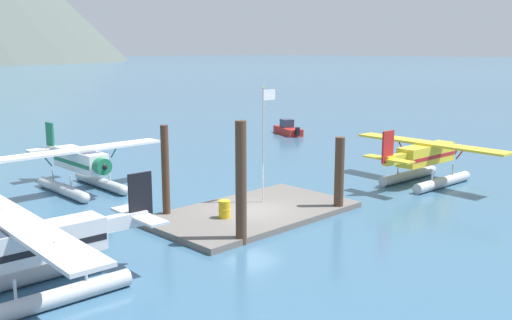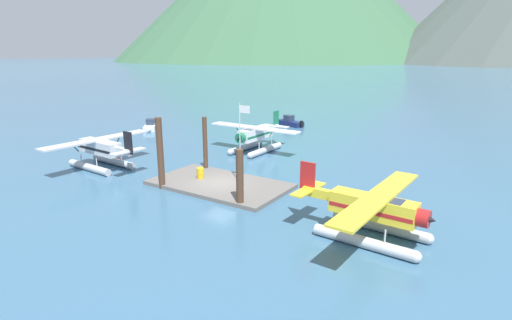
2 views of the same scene
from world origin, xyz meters
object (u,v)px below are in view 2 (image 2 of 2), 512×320
object	(u,v)px
flagpole	(241,135)
boat_navy_open_north	(290,122)
seaplane_silver_port_aft	(100,151)
seaplane_white_bow_left	(255,137)
mooring_buoy	(118,152)
seaplane_yellow_stbd_aft	(373,213)
fuel_drum	(200,173)
boat_white_open_west	(151,126)

from	to	relation	value
flagpole	boat_navy_open_north	size ratio (longest dim) A/B	1.33
seaplane_silver_port_aft	boat_navy_open_north	world-z (taller)	seaplane_silver_port_aft
seaplane_white_bow_left	boat_navy_open_north	world-z (taller)	seaplane_white_bow_left
mooring_buoy	seaplane_yellow_stbd_aft	distance (m)	28.40
flagpole	seaplane_white_bow_left	size ratio (longest dim) A/B	0.60
seaplane_silver_port_aft	boat_navy_open_north	distance (m)	28.91
fuel_drum	mooring_buoy	distance (m)	13.24
fuel_drum	boat_navy_open_north	world-z (taller)	boat_navy_open_north
mooring_buoy	seaplane_yellow_stbd_aft	world-z (taller)	seaplane_yellow_stbd_aft
seaplane_white_bow_left	mooring_buoy	bearing A→B (deg)	-141.49
seaplane_yellow_stbd_aft	boat_navy_open_north	world-z (taller)	seaplane_yellow_stbd_aft
seaplane_white_bow_left	fuel_drum	bearing A→B (deg)	-80.44
seaplane_white_bow_left	seaplane_silver_port_aft	size ratio (longest dim) A/B	1.00
boat_white_open_west	mooring_buoy	bearing A→B (deg)	-56.84
mooring_buoy	seaplane_white_bow_left	world-z (taller)	seaplane_white_bow_left
fuel_drum	mooring_buoy	xyz separation A→B (m)	(-13.06, 2.18, -0.43)
mooring_buoy	seaplane_yellow_stbd_aft	bearing A→B (deg)	-9.79
fuel_drum	seaplane_yellow_stbd_aft	world-z (taller)	seaplane_yellow_stbd_aft
boat_navy_open_north	boat_white_open_west	distance (m)	19.42
fuel_drum	seaplane_white_bow_left	distance (m)	11.27
mooring_buoy	boat_white_open_west	world-z (taller)	boat_white_open_west
fuel_drum	boat_navy_open_north	bearing A→B (deg)	103.09
fuel_drum	seaplane_white_bow_left	bearing A→B (deg)	99.56
seaplane_silver_port_aft	fuel_drum	bearing A→B (deg)	9.79
fuel_drum	seaplane_yellow_stbd_aft	distance (m)	15.16
flagpole	seaplane_yellow_stbd_aft	xyz separation A→B (m)	(11.32, -3.40, -2.62)
flagpole	seaplane_silver_port_aft	distance (m)	14.34
fuel_drum	seaplane_white_bow_left	world-z (taller)	seaplane_white_bow_left
flagpole	boat_white_open_west	xyz separation A→B (m)	(-24.26, 13.09, -3.71)
flagpole	seaplane_yellow_stbd_aft	bearing A→B (deg)	-16.70
flagpole	seaplane_white_bow_left	xyz separation A→B (m)	(-5.45, 10.33, -2.62)
fuel_drum	seaplane_silver_port_aft	size ratio (longest dim) A/B	0.08
fuel_drum	seaplane_yellow_stbd_aft	size ratio (longest dim) A/B	0.08
seaplane_yellow_stbd_aft	boat_navy_open_north	bearing A→B (deg)	125.65
mooring_buoy	boat_navy_open_north	world-z (taller)	boat_navy_open_north
flagpole	seaplane_silver_port_aft	xyz separation A→B (m)	(-13.87, -2.52, -2.62)
mooring_buoy	boat_white_open_west	xyz separation A→B (m)	(-7.62, 11.66, 0.18)
seaplane_white_bow_left	boat_white_open_west	xyz separation A→B (m)	(-18.81, 2.76, -1.09)
boat_navy_open_north	seaplane_white_bow_left	bearing A→B (deg)	-74.48
flagpole	seaplane_silver_port_aft	world-z (taller)	flagpole
fuel_drum	seaplane_silver_port_aft	xyz separation A→B (m)	(-10.28, -1.77, 0.84)
seaplane_white_bow_left	seaplane_yellow_stbd_aft	bearing A→B (deg)	-39.31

